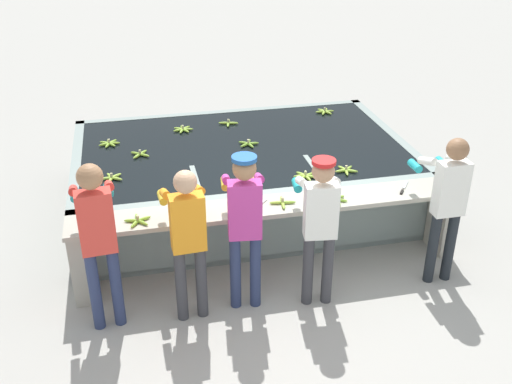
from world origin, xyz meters
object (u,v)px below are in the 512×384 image
(worker_0, at_px, (97,232))
(banana_bunch_floating_1, at_px, (228,123))
(knife_0, at_px, (403,189))
(banana_bunch_floating_6, at_px, (346,170))
(banana_bunch_floating_7, at_px, (325,111))
(worker_1, at_px, (188,232))
(worker_2, at_px, (245,217))
(banana_bunch_floating_4, at_px, (140,154))
(banana_bunch_floating_2, at_px, (112,178))
(banana_bunch_ledge_0, at_px, (283,202))
(knife_1, at_px, (255,208))
(banana_bunch_floating_3, at_px, (183,129))
(banana_bunch_ledge_2, at_px, (138,221))
(banana_bunch_ledge_1, at_px, (334,199))
(worker_3, at_px, (320,218))
(worker_4, at_px, (448,197))
(banana_bunch_floating_0, at_px, (248,144))
(banana_bunch_floating_8, at_px, (109,143))
(banana_bunch_floating_5, at_px, (305,176))

(worker_0, bearing_deg, banana_bunch_floating_1, 59.20)
(banana_bunch_floating_1, distance_m, knife_0, 2.84)
(banana_bunch_floating_6, height_order, banana_bunch_floating_7, same)
(worker_1, bearing_deg, worker_2, 5.91)
(banana_bunch_floating_6, bearing_deg, banana_bunch_floating_4, 156.86)
(banana_bunch_floating_2, relative_size, banana_bunch_floating_4, 1.15)
(banana_bunch_floating_7, relative_size, banana_bunch_ledge_0, 1.00)
(banana_bunch_floating_2, height_order, knife_1, banana_bunch_floating_2)
(worker_0, height_order, banana_bunch_floating_3, worker_0)
(banana_bunch_floating_1, distance_m, banana_bunch_floating_3, 0.66)
(banana_bunch_ledge_2, bearing_deg, worker_0, -130.17)
(banana_bunch_floating_1, bearing_deg, knife_0, -57.81)
(banana_bunch_floating_6, height_order, banana_bunch_ledge_1, banana_bunch_ledge_1)
(worker_3, bearing_deg, banana_bunch_floating_7, 70.58)
(worker_3, distance_m, banana_bunch_floating_2, 2.53)
(worker_4, bearing_deg, banana_bunch_floating_0, 127.46)
(banana_bunch_floating_0, bearing_deg, worker_1, -115.65)
(worker_4, relative_size, banana_bunch_floating_2, 5.98)
(banana_bunch_floating_4, xyz_separation_m, knife_0, (2.78, -1.59, -0.01))
(banana_bunch_floating_8, height_order, knife_0, banana_bunch_floating_8)
(banana_bunch_floating_2, height_order, banana_bunch_floating_7, same)
(banana_bunch_floating_0, xyz_separation_m, banana_bunch_floating_4, (-1.38, -0.03, 0.00))
(worker_0, relative_size, worker_1, 1.08)
(banana_bunch_floating_4, bearing_deg, banana_bunch_floating_3, 49.61)
(banana_bunch_floating_1, distance_m, banana_bunch_ledge_0, 2.43)
(worker_1, xyz_separation_m, banana_bunch_floating_0, (1.04, 2.17, -0.10))
(worker_4, relative_size, banana_bunch_floating_3, 5.91)
(banana_bunch_floating_2, bearing_deg, worker_3, -38.80)
(worker_2, bearing_deg, banana_bunch_floating_3, 95.71)
(worker_3, height_order, banana_bunch_floating_0, worker_3)
(banana_bunch_floating_1, bearing_deg, banana_bunch_floating_2, -138.65)
(worker_3, xyz_separation_m, knife_0, (1.16, 0.60, -0.11))
(banana_bunch_floating_1, xyz_separation_m, banana_bunch_floating_5, (0.56, -1.85, -0.00))
(banana_bunch_ledge_1, bearing_deg, banana_bunch_floating_7, 73.60)
(worker_4, distance_m, banana_bunch_floating_6, 1.30)
(banana_bunch_ledge_2, bearing_deg, banana_bunch_floating_3, 73.17)
(banana_bunch_floating_3, bearing_deg, banana_bunch_floating_1, 8.58)
(knife_1, bearing_deg, banana_bunch_floating_4, 123.73)
(worker_2, distance_m, banana_bunch_floating_6, 1.81)
(worker_0, distance_m, banana_bunch_ledge_0, 1.94)
(banana_bunch_floating_6, bearing_deg, banana_bunch_floating_8, 152.00)
(worker_3, bearing_deg, banana_bunch_floating_2, 141.20)
(banana_bunch_floating_3, bearing_deg, banana_bunch_ledge_0, -71.37)
(worker_2, relative_size, banana_bunch_floating_7, 5.94)
(banana_bunch_ledge_1, bearing_deg, banana_bunch_floating_5, 101.84)
(banana_bunch_floating_1, relative_size, knife_1, 1.00)
(banana_bunch_floating_6, distance_m, banana_bunch_ledge_0, 1.12)
(banana_bunch_floating_3, height_order, banana_bunch_floating_7, same)
(worker_3, xyz_separation_m, worker_4, (1.40, 0.08, 0.02))
(banana_bunch_floating_0, height_order, banana_bunch_floating_6, same)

